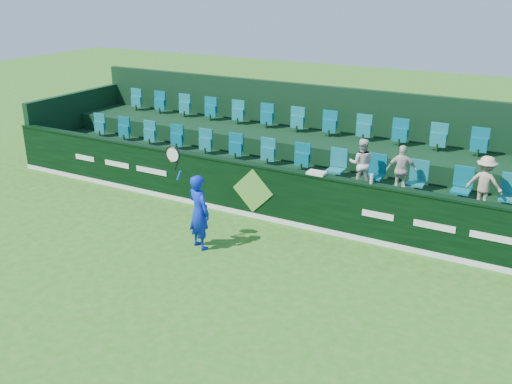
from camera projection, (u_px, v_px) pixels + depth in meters
The scene contains 13 objects.
ground at pixel (151, 288), 10.76m from camera, with size 60.00×60.00×0.00m, color #266A19.
sponsor_hoarding at pixel (255, 190), 13.79m from camera, with size 16.00×0.25×1.35m.
stand_tier_front at pixel (276, 187), 14.79m from camera, with size 16.00×2.00×0.80m, color black.
stand_tier_back at pixel (306, 159), 16.26m from camera, with size 16.00×1.80×1.30m, color black.
stand_rear at pixel (314, 137), 16.42m from camera, with size 16.00×4.10×2.60m.
seat_row_front at pixel (283, 158), 14.87m from camera, with size 13.50×0.50×0.60m, color #15727A.
seat_row_back at pixel (312, 125), 16.17m from camera, with size 13.50×0.50×0.60m, color #15727A.
tennis_player at pixel (199, 211), 12.11m from camera, with size 1.15×0.59×2.29m.
spectator_left at pixel (361, 163), 13.43m from camera, with size 0.58×0.45×1.20m, color silver.
spectator_middle at pixel (402, 170), 12.99m from camera, with size 0.69×0.29×1.17m, color beige.
spectator_right at pixel (485, 183), 12.17m from camera, with size 0.76×0.44×1.18m, color tan.
towel at pixel (317, 173), 12.82m from camera, with size 0.41×0.27×0.06m, color silver.
drinks_bottle at pixel (371, 179), 12.21m from camera, with size 0.07×0.07×0.21m, color silver.
Camera 1 is at (6.34, -7.28, 5.47)m, focal length 40.00 mm.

